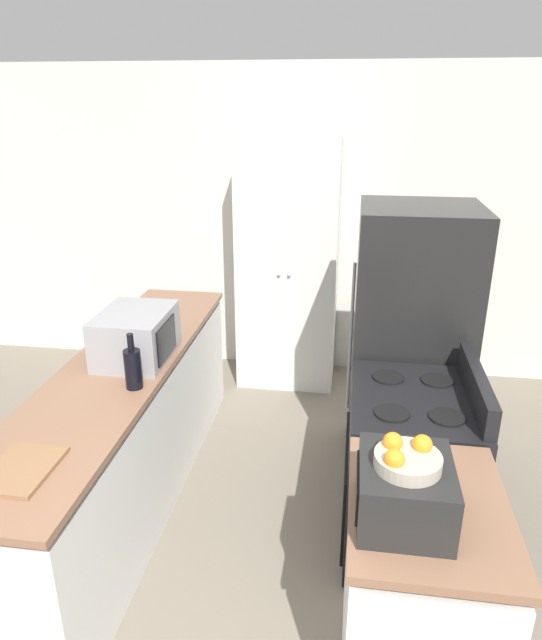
{
  "coord_description": "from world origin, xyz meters",
  "views": [
    {
      "loc": [
        0.48,
        -1.3,
        2.33
      ],
      "look_at": [
        0.0,
        1.93,
        1.05
      ],
      "focal_mm": 32.0,
      "sensor_mm": 36.0,
      "label": 1
    }
  ],
  "objects_px": {
    "refrigerator": "(410,343)",
    "wine_bottle": "(133,368)",
    "stove": "(408,470)",
    "microwave": "(136,335)",
    "fruit_bowl": "(407,458)",
    "toaster_oven": "(404,491)",
    "pantry_cabinet": "(288,265)"
  },
  "relations": [
    {
      "from": "microwave",
      "to": "fruit_bowl",
      "type": "distance_m",
      "value": 1.85
    },
    {
      "from": "pantry_cabinet",
      "to": "wine_bottle",
      "type": "bearing_deg",
      "value": -105.83
    },
    {
      "from": "stove",
      "to": "pantry_cabinet",
      "type": "bearing_deg",
      "value": 114.85
    },
    {
      "from": "microwave",
      "to": "fruit_bowl",
      "type": "height_order",
      "value": "fruit_bowl"
    },
    {
      "from": "microwave",
      "to": "stove",
      "type": "bearing_deg",
      "value": -8.65
    },
    {
      "from": "pantry_cabinet",
      "to": "refrigerator",
      "type": "relative_size",
      "value": 1.18
    },
    {
      "from": "refrigerator",
      "to": "microwave",
      "type": "distance_m",
      "value": 1.7
    },
    {
      "from": "stove",
      "to": "refrigerator",
      "type": "xyz_separation_m",
      "value": [
        0.04,
        0.78,
        0.41
      ]
    },
    {
      "from": "microwave",
      "to": "toaster_oven",
      "type": "xyz_separation_m",
      "value": [
        1.43,
        -1.15,
        -0.03
      ]
    },
    {
      "from": "pantry_cabinet",
      "to": "refrigerator",
      "type": "distance_m",
      "value": 1.45
    },
    {
      "from": "pantry_cabinet",
      "to": "toaster_oven",
      "type": "bearing_deg",
      "value": -75.06
    },
    {
      "from": "toaster_oven",
      "to": "fruit_bowl",
      "type": "height_order",
      "value": "fruit_bowl"
    },
    {
      "from": "refrigerator",
      "to": "toaster_oven",
      "type": "xyz_separation_m",
      "value": [
        -0.16,
        -1.69,
        0.15
      ]
    },
    {
      "from": "microwave",
      "to": "wine_bottle",
      "type": "bearing_deg",
      "value": -71.95
    },
    {
      "from": "wine_bottle",
      "to": "toaster_oven",
      "type": "xyz_separation_m",
      "value": [
        1.32,
        -0.8,
        -0.0
      ]
    },
    {
      "from": "pantry_cabinet",
      "to": "refrigerator",
      "type": "bearing_deg",
      "value": -50.75
    },
    {
      "from": "refrigerator",
      "to": "wine_bottle",
      "type": "relative_size",
      "value": 5.73
    },
    {
      "from": "refrigerator",
      "to": "toaster_oven",
      "type": "distance_m",
      "value": 1.71
    },
    {
      "from": "toaster_oven",
      "to": "refrigerator",
      "type": "bearing_deg",
      "value": 84.48
    },
    {
      "from": "refrigerator",
      "to": "stove",
      "type": "bearing_deg",
      "value": -92.58
    },
    {
      "from": "pantry_cabinet",
      "to": "wine_bottle",
      "type": "xyz_separation_m",
      "value": [
        -0.57,
        -2.01,
        -0.0
      ]
    },
    {
      "from": "toaster_oven",
      "to": "microwave",
      "type": "bearing_deg",
      "value": 141.21
    },
    {
      "from": "pantry_cabinet",
      "to": "wine_bottle",
      "type": "distance_m",
      "value": 2.09
    },
    {
      "from": "stove",
      "to": "toaster_oven",
      "type": "bearing_deg",
      "value": -98.0
    },
    {
      "from": "pantry_cabinet",
      "to": "fruit_bowl",
      "type": "xyz_separation_m",
      "value": [
        0.74,
        -2.82,
        0.14
      ]
    },
    {
      "from": "stove",
      "to": "toaster_oven",
      "type": "xyz_separation_m",
      "value": [
        -0.13,
        -0.91,
        0.56
      ]
    },
    {
      "from": "stove",
      "to": "refrigerator",
      "type": "height_order",
      "value": "refrigerator"
    },
    {
      "from": "toaster_oven",
      "to": "pantry_cabinet",
      "type": "bearing_deg",
      "value": 104.94
    },
    {
      "from": "wine_bottle",
      "to": "toaster_oven",
      "type": "distance_m",
      "value": 1.54
    },
    {
      "from": "stove",
      "to": "microwave",
      "type": "relative_size",
      "value": 2.17
    },
    {
      "from": "pantry_cabinet",
      "to": "toaster_oven",
      "type": "height_order",
      "value": "pantry_cabinet"
    },
    {
      "from": "toaster_oven",
      "to": "fruit_bowl",
      "type": "relative_size",
      "value": 1.61
    }
  ]
}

